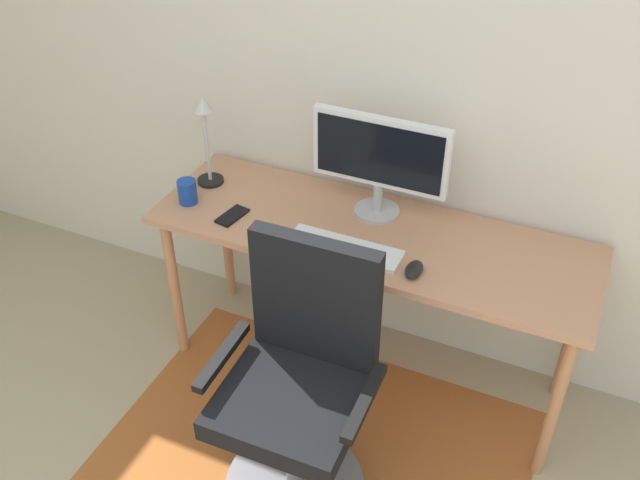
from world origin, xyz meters
The scene contains 10 objects.
wall_back centered at (0.00, 2.20, 1.30)m, with size 6.00×0.10×2.60m, color silver.
area_rug centered at (-0.16, 1.27, 0.00)m, with size 1.60×1.31×0.01m, color #9E5526.
desk centered at (-0.14, 1.85, 0.67)m, with size 1.71×0.55×0.75m.
monitor centered at (-0.17, 1.99, 1.00)m, with size 0.53×0.18×0.41m.
keyboard centered at (-0.19, 1.71, 0.76)m, with size 0.43×0.13×0.02m, color white.
computer_mouse centered at (0.08, 1.68, 0.77)m, with size 0.06×0.10×0.03m, color black.
coffee_cup centered at (-0.89, 1.74, 0.80)m, with size 0.08×0.08×0.10m, color #163D98.
cell_phone centered at (-0.68, 1.72, 0.76)m, with size 0.07×0.14×0.01m, color black.
desk_lamp centered at (-0.89, 1.91, 0.99)m, with size 0.11×0.11×0.39m.
office_chair centered at (-0.16, 1.23, 0.44)m, with size 0.55×0.51×1.03m.
Camera 1 is at (0.58, -0.22, 2.33)m, focal length 39.85 mm.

